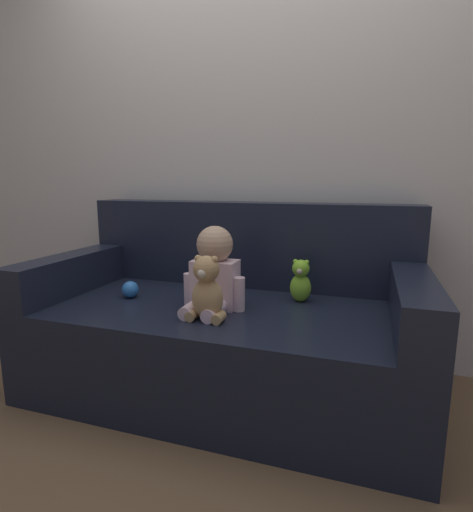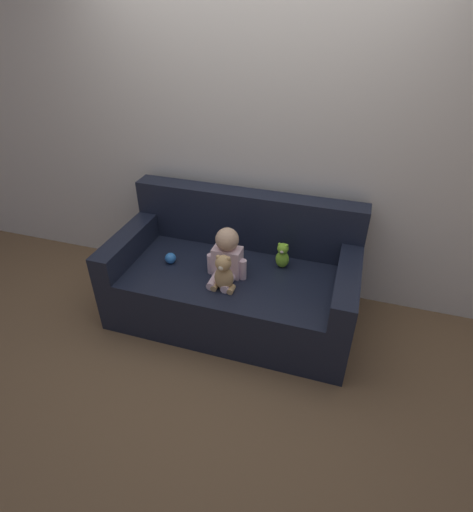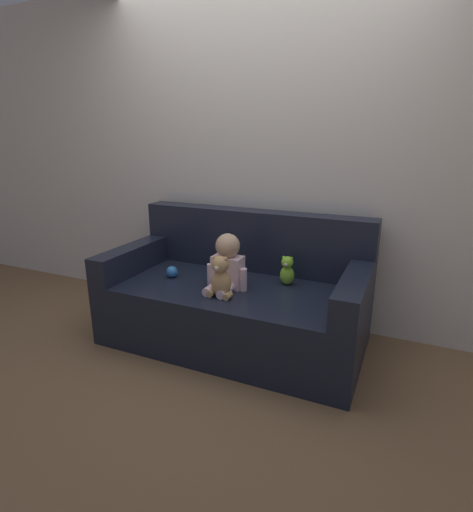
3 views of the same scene
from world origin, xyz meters
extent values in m
plane|color=brown|center=(0.00, 0.00, 0.00)|extent=(12.00, 12.00, 0.00)
cube|color=silver|center=(0.00, 0.55, 1.30)|extent=(8.00, 0.05, 2.60)
cube|color=black|center=(0.00, 0.00, 0.22)|extent=(1.83, 0.93, 0.45)
cube|color=black|center=(0.00, 0.38, 0.68)|extent=(1.83, 0.18, 0.47)
cube|color=black|center=(-0.84, 0.00, 0.55)|extent=(0.16, 0.93, 0.20)
cube|color=black|center=(0.84, 0.00, 0.55)|extent=(0.16, 0.93, 0.20)
cube|color=silver|center=(-0.02, -0.06, 0.56)|extent=(0.21, 0.13, 0.22)
sphere|color=tan|center=(-0.02, -0.06, 0.75)|extent=(0.17, 0.17, 0.17)
cylinder|color=silver|center=(-0.07, -0.21, 0.48)|extent=(0.06, 0.17, 0.06)
cylinder|color=silver|center=(0.03, -0.21, 0.48)|extent=(0.06, 0.17, 0.06)
cylinder|color=silver|center=(-0.14, -0.08, 0.53)|extent=(0.05, 0.05, 0.16)
cylinder|color=silver|center=(0.10, -0.08, 0.53)|extent=(0.05, 0.05, 0.16)
ellipsoid|color=tan|center=(0.02, -0.24, 0.54)|extent=(0.14, 0.11, 0.18)
sphere|color=tan|center=(0.02, -0.24, 0.67)|extent=(0.11, 0.11, 0.11)
sphere|color=tan|center=(-0.02, -0.24, 0.71)|extent=(0.03, 0.03, 0.03)
sphere|color=tan|center=(0.05, -0.24, 0.71)|extent=(0.03, 0.03, 0.03)
sphere|color=beige|center=(0.02, -0.29, 0.66)|extent=(0.04, 0.04, 0.04)
cylinder|color=tan|center=(-0.04, -0.26, 0.47)|extent=(0.04, 0.07, 0.04)
cylinder|color=tan|center=(0.08, -0.26, 0.47)|extent=(0.04, 0.07, 0.04)
ellipsoid|color=#8CD133|center=(0.35, 0.15, 0.52)|extent=(0.10, 0.08, 0.14)
sphere|color=#8CD133|center=(0.35, 0.14, 0.62)|extent=(0.08, 0.08, 0.08)
sphere|color=#8CD133|center=(0.32, 0.14, 0.65)|extent=(0.02, 0.02, 0.02)
sphere|color=#8CD133|center=(0.37, 0.14, 0.65)|extent=(0.02, 0.02, 0.02)
sphere|color=beige|center=(0.35, 0.11, 0.61)|extent=(0.03, 0.03, 0.03)
sphere|color=#337FDB|center=(-0.48, -0.06, 0.49)|extent=(0.08, 0.08, 0.08)
camera|label=1|loc=(0.65, -1.74, 1.03)|focal=28.00mm
camera|label=2|loc=(0.77, -2.32, 2.19)|focal=28.00mm
camera|label=3|loc=(1.10, -2.42, 1.48)|focal=28.00mm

